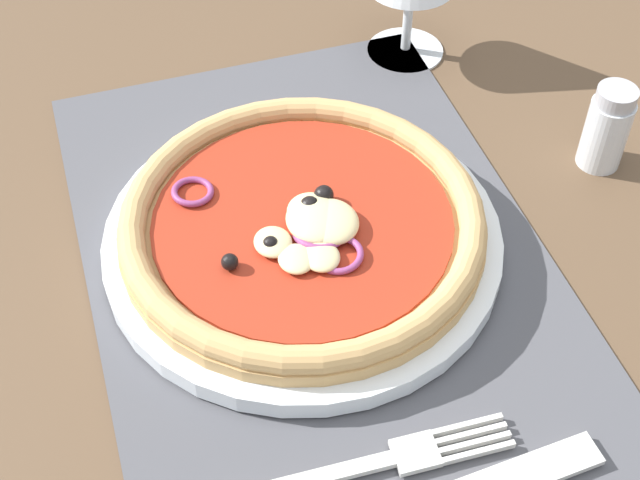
# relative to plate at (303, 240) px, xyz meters

# --- Properties ---
(ground_plane) EXTENTS (1.90, 1.40, 0.02)m
(ground_plane) POSITION_rel_plate_xyz_m (0.03, 0.01, -0.02)
(ground_plane) COLOR brown
(placemat) EXTENTS (0.47, 0.30, 0.00)m
(placemat) POSITION_rel_plate_xyz_m (0.03, 0.01, -0.01)
(placemat) COLOR #4C4C51
(placemat) RESTS_ON ground_plane
(plate) EXTENTS (0.27, 0.27, 0.01)m
(plate) POSITION_rel_plate_xyz_m (0.00, 0.00, 0.00)
(plate) COLOR white
(plate) RESTS_ON placemat
(pizza) EXTENTS (0.24, 0.24, 0.03)m
(pizza) POSITION_rel_plate_xyz_m (0.00, 0.00, 0.02)
(pizza) COLOR tan
(pizza) RESTS_ON plate
(fork) EXTENTS (0.02, 0.18, 0.00)m
(fork) POSITION_rel_plate_xyz_m (0.17, -0.01, -0.00)
(fork) COLOR silver
(fork) RESTS_ON placemat
(pepper_shaker) EXTENTS (0.03, 0.03, 0.07)m
(pepper_shaker) POSITION_rel_plate_xyz_m (-0.02, 0.23, 0.02)
(pepper_shaker) COLOR silver
(pepper_shaker) RESTS_ON ground_plane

